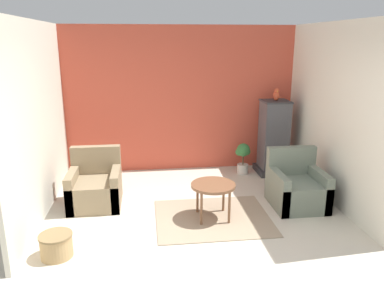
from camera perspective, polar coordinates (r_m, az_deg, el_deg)
ground_plane at (r=4.47m, az=2.79°, el=-17.69°), size 20.00×20.00×0.00m
wall_back_accent at (r=7.13m, az=-1.71°, el=6.77°), size 4.43×0.06×2.73m
wall_left at (r=5.65m, az=-22.59°, el=3.25°), size 0.06×3.31×2.73m
wall_right at (r=6.15m, az=20.70°, el=4.36°), size 0.06×3.31×2.73m
area_rug at (r=5.45m, az=3.17°, el=-11.12°), size 1.61×1.34×0.01m
coffee_table at (r=5.26m, az=3.24°, el=-6.66°), size 0.62×0.62×0.52m
armchair_left at (r=5.95m, az=-14.50°, el=-6.41°), size 0.76×0.79×0.85m
armchair_right at (r=5.94m, az=15.64°, el=-6.51°), size 0.76×0.79×0.85m
birdcage at (r=7.18m, az=12.32°, el=0.80°), size 0.59×0.59×1.39m
parrot at (r=7.02m, az=12.70°, el=7.33°), size 0.11×0.19×0.23m
potted_plant at (r=7.10m, az=7.77°, el=-1.77°), size 0.27×0.25×0.59m
wicker_basket at (r=4.77m, az=-19.99°, el=-14.21°), size 0.39×0.39×0.29m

